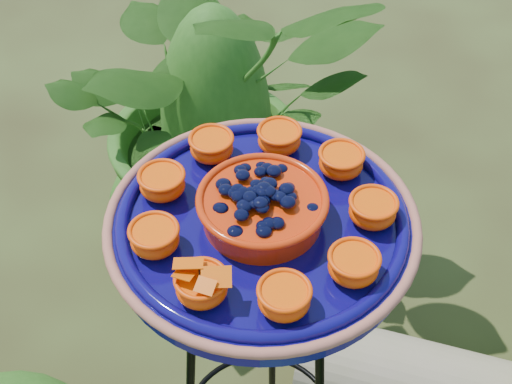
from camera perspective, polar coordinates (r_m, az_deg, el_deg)
tripod_stand at (r=1.25m, az=0.39°, el=-13.44°), size 0.38×0.38×0.81m
feeder_dish at (r=0.97m, az=0.50°, el=-2.30°), size 0.53×0.53×0.10m
shrub_back_left at (r=1.83m, az=-3.26°, el=6.77°), size 1.01×1.01×0.85m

